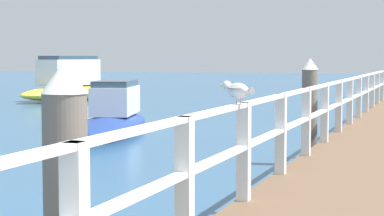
{
  "coord_description": "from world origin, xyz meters",
  "views": [
    {
      "loc": [
        0.64,
        -0.72,
        1.93
      ],
      "look_at": [
        -3.5,
        10.71,
        1.03
      ],
      "focal_mm": 64.53,
      "sensor_mm": 36.0,
      "label": 1
    }
  ],
  "objects_px": {
    "boat_0": "(76,86)",
    "seagull_foreground": "(238,90)",
    "dock_piling_near": "(66,212)",
    "boat_1": "(113,116)",
    "dock_piling_far": "(310,112)"
  },
  "relations": [
    {
      "from": "dock_piling_near",
      "to": "dock_piling_far",
      "type": "xyz_separation_m",
      "value": [
        0.0,
        8.44,
        0.0
      ]
    },
    {
      "from": "dock_piling_near",
      "to": "dock_piling_far",
      "type": "bearing_deg",
      "value": 90.0
    },
    {
      "from": "seagull_foreground",
      "to": "boat_1",
      "type": "xyz_separation_m",
      "value": [
        -6.04,
        9.49,
        -1.18
      ]
    },
    {
      "from": "dock_piling_far",
      "to": "boat_1",
      "type": "bearing_deg",
      "value": 147.54
    },
    {
      "from": "dock_piling_far",
      "to": "boat_1",
      "type": "relative_size",
      "value": 0.35
    },
    {
      "from": "boat_0",
      "to": "seagull_foreground",
      "type": "bearing_deg",
      "value": 134.55
    },
    {
      "from": "seagull_foreground",
      "to": "dock_piling_near",
      "type": "bearing_deg",
      "value": -152.33
    },
    {
      "from": "dock_piling_near",
      "to": "boat_1",
      "type": "relative_size",
      "value": 0.35
    },
    {
      "from": "dock_piling_far",
      "to": "seagull_foreground",
      "type": "xyz_separation_m",
      "value": [
        0.37,
        -5.88,
        0.66
      ]
    },
    {
      "from": "seagull_foreground",
      "to": "boat_1",
      "type": "distance_m",
      "value": 11.31
    },
    {
      "from": "boat_0",
      "to": "boat_1",
      "type": "height_order",
      "value": "boat_0"
    },
    {
      "from": "dock_piling_near",
      "to": "boat_0",
      "type": "xyz_separation_m",
      "value": [
        -13.11,
        23.34,
        -0.31
      ]
    },
    {
      "from": "dock_piling_far",
      "to": "seagull_foreground",
      "type": "distance_m",
      "value": 5.93
    },
    {
      "from": "dock_piling_near",
      "to": "boat_1",
      "type": "xyz_separation_m",
      "value": [
        -5.67,
        12.04,
        -0.52
      ]
    },
    {
      "from": "seagull_foreground",
      "to": "boat_0",
      "type": "xyz_separation_m",
      "value": [
        -13.49,
        20.79,
        -0.96
      ]
    }
  ]
}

